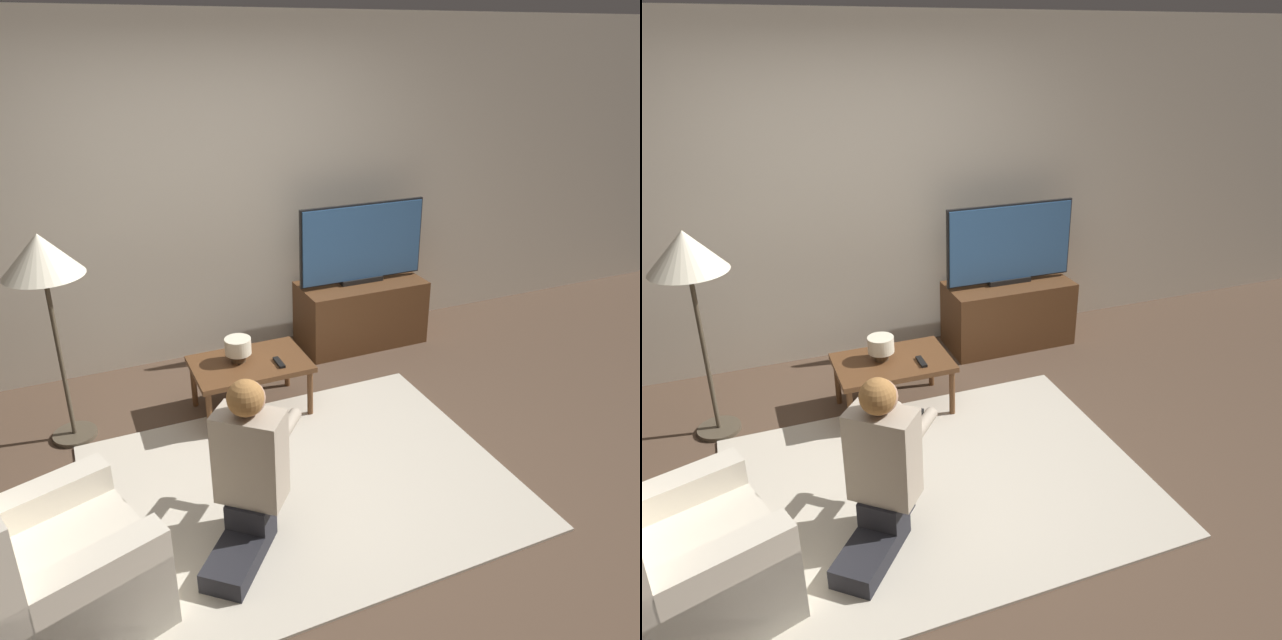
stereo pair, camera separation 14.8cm
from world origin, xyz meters
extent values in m
plane|color=brown|center=(0.00, 0.00, 0.00)|extent=(10.00, 10.00, 0.00)
cube|color=beige|center=(0.00, 1.93, 1.30)|extent=(10.00, 0.06, 2.60)
cube|color=beige|center=(0.00, 0.00, 0.01)|extent=(2.40, 1.85, 0.02)
cube|color=brown|center=(1.19, 1.58, 0.27)|extent=(1.05, 0.50, 0.55)
cube|color=black|center=(1.19, 1.58, 0.57)|extent=(0.37, 0.08, 0.04)
cube|color=black|center=(1.19, 1.59, 0.89)|extent=(1.09, 0.03, 0.64)
cube|color=#38669E|center=(1.19, 1.58, 0.89)|extent=(1.06, 0.04, 0.61)
cube|color=brown|center=(-0.01, 0.90, 0.37)|extent=(0.78, 0.53, 0.04)
cylinder|color=brown|center=(-0.36, 0.68, 0.18)|extent=(0.04, 0.04, 0.35)
cylinder|color=brown|center=(0.34, 0.68, 0.18)|extent=(0.04, 0.04, 0.35)
cylinder|color=brown|center=(-0.36, 1.13, 0.18)|extent=(0.04, 0.04, 0.35)
cylinder|color=brown|center=(0.34, 1.13, 0.18)|extent=(0.04, 0.04, 0.35)
cylinder|color=#4C4233|center=(-1.18, 1.07, 0.01)|extent=(0.28, 0.28, 0.03)
cylinder|color=#4C4233|center=(-1.18, 1.07, 0.69)|extent=(0.03, 0.03, 1.32)
cone|color=#EFE5C6|center=(-1.18, 1.07, 1.26)|extent=(0.47, 0.47, 0.25)
cube|color=beige|center=(-1.30, -0.43, 0.20)|extent=(0.91, 0.90, 0.41)
cube|color=beige|center=(-1.21, -0.71, 0.27)|extent=(0.74, 0.36, 0.55)
cube|color=beige|center=(-1.39, -0.16, 0.27)|extent=(0.74, 0.36, 0.55)
cube|color=#232328|center=(-0.50, -0.42, 0.07)|extent=(0.48, 0.51, 0.11)
cube|color=#232328|center=(-0.38, -0.28, 0.20)|extent=(0.32, 0.33, 0.14)
cube|color=tan|center=(-0.38, -0.28, 0.51)|extent=(0.39, 0.37, 0.50)
sphere|color=tan|center=(-0.38, -0.28, 0.85)|extent=(0.18, 0.18, 0.18)
sphere|color=#9E6B38|center=(-0.39, -0.29, 0.86)|extent=(0.18, 0.18, 0.18)
cube|color=black|center=(-0.14, 0.01, 0.54)|extent=(0.12, 0.12, 0.04)
cylinder|color=tan|center=(-0.14, -0.15, 0.54)|extent=(0.25, 0.27, 0.07)
cylinder|color=tan|center=(-0.29, -0.02, 0.54)|extent=(0.25, 0.27, 0.07)
cylinder|color=#4C3823|center=(-0.07, 0.94, 0.42)|extent=(0.10, 0.10, 0.06)
cylinder|color=#EFE5C6|center=(-0.07, 0.94, 0.50)|extent=(0.18, 0.18, 0.11)
cube|color=black|center=(0.17, 0.80, 0.40)|extent=(0.04, 0.15, 0.02)
camera|label=1|loc=(-1.08, -2.73, 2.41)|focal=35.00mm
camera|label=2|loc=(-0.94, -2.79, 2.41)|focal=35.00mm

